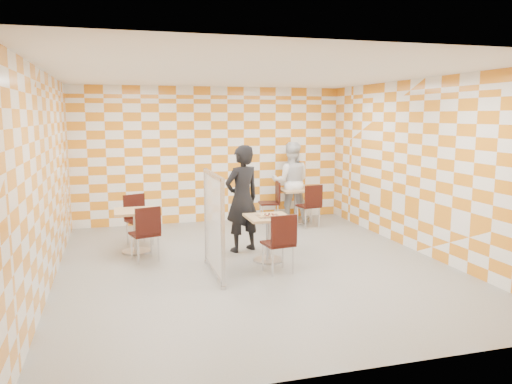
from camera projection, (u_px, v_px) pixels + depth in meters
The scene contains 15 objects.
room_shell at pixel (245, 168), 8.29m from camera, with size 7.00×7.00×7.00m.
main_table at pixel (268, 231), 8.15m from camera, with size 0.70×0.70×0.75m.
second_table at pixel (296, 200), 11.12m from camera, with size 0.70×0.70×0.75m.
empty_table at pixel (136, 224), 8.67m from camera, with size 0.70×0.70×0.75m.
chair_main_front at pixel (281, 239), 7.45m from camera, with size 0.47×0.48×0.92m.
chair_second_front at pixel (311, 202), 10.60m from camera, with size 0.48×0.49×0.92m.
chair_second_side at pixel (273, 199), 11.04m from camera, with size 0.48×0.47×0.92m.
chair_empty_near at pixel (146, 229), 8.08m from camera, with size 0.52×0.53×0.92m.
chair_empty_far at pixel (137, 215), 9.23m from camera, with size 0.56×0.56×0.92m.
partition at pixel (214, 224), 7.37m from camera, with size 0.08×1.38×1.55m.
man_dark at pixel (242, 199), 8.70m from camera, with size 0.68×0.45×1.87m, color black.
man_white at pixel (291, 182), 11.23m from camera, with size 0.87×0.68×1.79m, color white.
pizza_on_foil at pixel (269, 215), 8.10m from camera, with size 0.40×0.40×0.04m.
sport_bottle at pixel (289, 185), 11.08m from camera, with size 0.06×0.06×0.20m.
soda_bottle at pixel (298, 184), 11.19m from camera, with size 0.07×0.07×0.23m.
Camera 1 is at (-2.07, -7.45, 2.37)m, focal length 35.00 mm.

